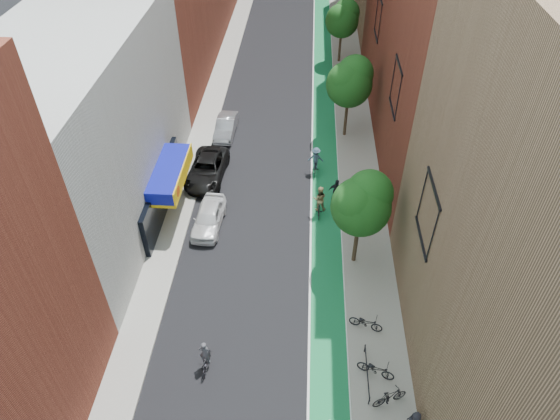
% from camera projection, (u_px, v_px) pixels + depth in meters
% --- Properties ---
extents(ground, '(160.00, 160.00, 0.00)m').
position_uv_depth(ground, '(243.00, 415.00, 22.97)').
color(ground, black).
rests_on(ground, ground).
extents(bike_lane, '(2.00, 68.00, 0.01)m').
position_uv_depth(bike_lane, '(324.00, 122.00, 42.36)').
color(bike_lane, '#136F38').
rests_on(bike_lane, ground).
extents(sidewalk_left, '(2.00, 68.00, 0.15)m').
position_uv_depth(sidewalk_left, '(208.00, 118.00, 42.74)').
color(sidewalk_left, gray).
rests_on(sidewalk_left, ground).
extents(sidewalk_right, '(3.00, 68.00, 0.15)m').
position_uv_depth(sidewalk_right, '(354.00, 123.00, 42.20)').
color(sidewalk_right, gray).
rests_on(sidewalk_right, ground).
extents(building_left_white, '(8.00, 20.00, 12.00)m').
position_uv_depth(building_left_white, '(83.00, 133.00, 30.03)').
color(building_left_white, silver).
rests_on(building_left_white, ground).
extents(tree_near, '(3.40, 3.36, 6.42)m').
position_uv_depth(tree_near, '(362.00, 203.00, 27.21)').
color(tree_near, '#332619').
rests_on(tree_near, ground).
extents(tree_mid, '(3.55, 3.53, 6.74)m').
position_uv_depth(tree_mid, '(350.00, 81.00, 37.59)').
color(tree_mid, '#332619').
rests_on(tree_mid, ground).
extents(tree_far, '(3.30, 3.25, 6.21)m').
position_uv_depth(tree_far, '(343.00, 18.00, 48.38)').
color(tree_far, '#332619').
rests_on(tree_far, ground).
extents(parked_car_white, '(1.96, 4.40, 1.47)m').
position_uv_depth(parked_car_white, '(209.00, 217.00, 32.18)').
color(parked_car_white, silver).
rests_on(parked_car_white, ground).
extents(parked_car_black, '(2.78, 5.52, 1.50)m').
position_uv_depth(parked_car_black, '(207.00, 169.00, 36.07)').
color(parked_car_black, black).
rests_on(parked_car_black, ground).
extents(parked_car_silver, '(1.61, 4.25, 1.38)m').
position_uv_depth(parked_car_silver, '(226.00, 127.00, 40.56)').
color(parked_car_silver, '#95989D').
rests_on(parked_car_silver, ground).
extents(cyclist_lead, '(0.63, 1.62, 1.90)m').
position_uv_depth(cyclist_lead, '(206.00, 360.00, 24.44)').
color(cyclist_lead, black).
rests_on(cyclist_lead, ground).
extents(cyclist_lane_near, '(0.91, 1.67, 2.21)m').
position_uv_depth(cyclist_lane_near, '(319.00, 203.00, 32.91)').
color(cyclist_lane_near, black).
rests_on(cyclist_lane_near, ground).
extents(cyclist_lane_mid, '(1.14, 1.86, 2.16)m').
position_uv_depth(cyclist_lane_mid, '(336.00, 197.00, 33.60)').
color(cyclist_lane_mid, black).
rests_on(cyclist_lane_mid, ground).
extents(cyclist_lane_far, '(1.14, 1.79, 2.08)m').
position_uv_depth(cyclist_lane_far, '(316.00, 162.00, 36.47)').
color(cyclist_lane_far, black).
rests_on(cyclist_lane_far, ground).
extents(parked_bike_near, '(1.97, 1.25, 0.98)m').
position_uv_depth(parked_bike_near, '(376.00, 369.00, 24.05)').
color(parked_bike_near, black).
rests_on(parked_bike_near, sidewalk_right).
extents(parked_bike_mid, '(1.80, 1.13, 1.05)m').
position_uv_depth(parked_bike_mid, '(390.00, 397.00, 22.92)').
color(parked_bike_mid, black).
rests_on(parked_bike_mid, sidewalk_right).
extents(parked_bike_far, '(1.90, 1.12, 0.94)m').
position_uv_depth(parked_bike_far, '(366.00, 322.00, 26.12)').
color(parked_bike_far, black).
rests_on(parked_bike_far, sidewalk_right).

